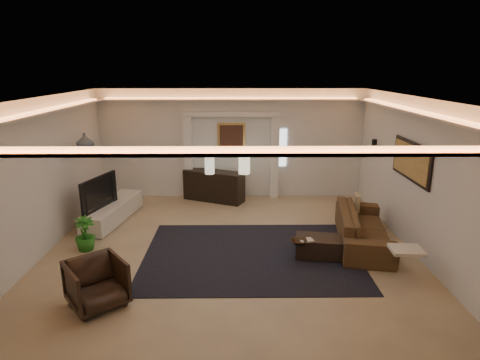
{
  "coord_description": "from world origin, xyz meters",
  "views": [
    {
      "loc": [
        0.12,
        -7.27,
        3.42
      ],
      "look_at": [
        0.2,
        0.6,
        1.25
      ],
      "focal_mm": 30.62,
      "sensor_mm": 36.0,
      "label": 1
    }
  ],
  "objects_px": {
    "console": "(214,186)",
    "armchair": "(97,283)",
    "sofa": "(363,227)",
    "coffee_table": "(322,246)"
  },
  "relations": [
    {
      "from": "console",
      "to": "armchair",
      "type": "bearing_deg",
      "value": -82.17
    },
    {
      "from": "sofa",
      "to": "coffee_table",
      "type": "xyz_separation_m",
      "value": [
        -0.94,
        -0.59,
        -0.14
      ]
    },
    {
      "from": "console",
      "to": "sofa",
      "type": "height_order",
      "value": "console"
    },
    {
      "from": "coffee_table",
      "to": "armchair",
      "type": "distance_m",
      "value": 3.98
    },
    {
      "from": "console",
      "to": "sofa",
      "type": "distance_m",
      "value": 4.19
    },
    {
      "from": "console",
      "to": "sofa",
      "type": "xyz_separation_m",
      "value": [
        3.12,
        -2.8,
        -0.05
      ]
    },
    {
      "from": "sofa",
      "to": "coffee_table",
      "type": "relative_size",
      "value": 2.47
    },
    {
      "from": "sofa",
      "to": "armchair",
      "type": "distance_m",
      "value": 5.08
    },
    {
      "from": "console",
      "to": "armchair",
      "type": "distance_m",
      "value": 5.19
    },
    {
      "from": "console",
      "to": "sofa",
      "type": "bearing_deg",
      "value": -17.65
    }
  ]
}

